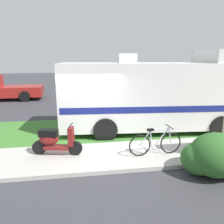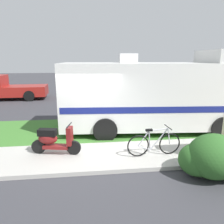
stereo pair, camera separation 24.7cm
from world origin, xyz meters
The scene contains 8 objects.
ground_plane centered at (0.00, 0.00, 0.00)m, with size 80.00×80.00×0.00m, color #38383D.
sidewalk centered at (0.00, -1.20, 0.06)m, with size 24.00×2.00×0.12m.
grass_strip centered at (0.00, 1.50, 0.04)m, with size 24.00×3.40×0.08m.
motorhome_rv centered at (2.96, 1.23, 1.59)m, with size 7.74×3.00×3.34m.
scooter centered at (-1.01, -0.95, 0.58)m, with size 1.54×0.59×0.97m.
bicycle centered at (2.03, -1.42, 0.50)m, with size 1.69×0.52×0.89m.
pickup_truck_near centered at (4.12, 6.31, 0.99)m, with size 5.10×2.29×1.88m.
bush_by_porch centered at (3.17, -2.69, 0.55)m, with size 1.63×1.22×1.16m.
Camera 1 is at (-0.24, -7.47, 3.04)m, focal length 35.34 mm.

